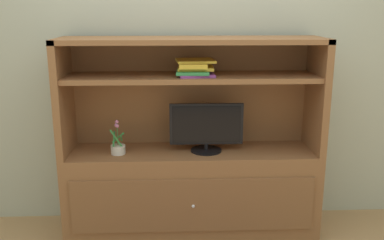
{
  "coord_description": "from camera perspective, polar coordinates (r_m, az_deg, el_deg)",
  "views": [
    {
      "loc": [
        -0.13,
        -2.66,
        1.71
      ],
      "look_at": [
        0.0,
        0.35,
        0.92
      ],
      "focal_mm": 39.99,
      "sensor_mm": 36.0,
      "label": 1
    }
  ],
  "objects": [
    {
      "name": "tv_monitor",
      "position": [
        3.16,
        1.93,
        -0.99
      ],
      "size": [
        0.54,
        0.23,
        0.37
      ],
      "color": "black",
      "rests_on": "media_console"
    },
    {
      "name": "media_console",
      "position": [
        3.3,
        -0.04,
        -7.02
      ],
      "size": [
        1.9,
        0.5,
        1.51
      ],
      "color": "brown",
      "rests_on": "ground_plane"
    },
    {
      "name": "potted_plant",
      "position": [
        3.19,
        -9.84,
        -3.62
      ],
      "size": [
        0.11,
        0.11,
        0.26
      ],
      "color": "beige",
      "rests_on": "media_console"
    },
    {
      "name": "magazine_stack",
      "position": [
        3.09,
        0.3,
        6.99
      ],
      "size": [
        0.29,
        0.34,
        0.11
      ],
      "color": "purple",
      "rests_on": "media_console"
    },
    {
      "name": "painted_rear_wall",
      "position": [
        3.42,
        -0.29,
        9.5
      ],
      "size": [
        6.0,
        0.1,
        2.8
      ],
      "primitive_type": "cube",
      "color": "#ADB29E",
      "rests_on": "ground_plane"
    }
  ]
}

